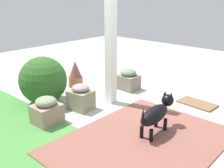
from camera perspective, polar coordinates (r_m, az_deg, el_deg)
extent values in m
plane|color=#A7AEA3|center=(4.63, 2.68, -5.46)|extent=(12.00, 12.00, 0.00)
cube|color=brown|center=(3.69, 6.40, -12.20)|extent=(1.80, 2.40, 0.02)
cube|color=white|center=(4.59, -0.27, 9.68)|extent=(0.15, 0.15, 2.34)
cube|color=gray|center=(5.54, 3.51, 0.41)|extent=(0.42, 0.35, 0.30)
ellipsoid|color=#65815D|center=(5.47, 3.55, 2.48)|extent=(0.33, 0.33, 0.15)
cube|color=gray|center=(4.61, -6.70, -3.41)|extent=(0.41, 0.38, 0.33)
ellipsoid|color=gray|center=(4.53, -6.80, -0.85)|extent=(0.30, 0.30, 0.13)
cube|color=gray|center=(4.23, -13.80, -6.25)|extent=(0.37, 0.41, 0.30)
ellipsoid|color=gray|center=(4.15, -14.02, -3.68)|extent=(0.33, 0.33, 0.15)
sphere|color=#2C5922|center=(4.92, -14.59, 0.77)|extent=(0.86, 0.86, 0.86)
cylinder|color=#9F5633|center=(5.74, -7.80, 0.49)|extent=(0.30, 0.30, 0.21)
cone|color=brown|center=(5.66, -7.93, 3.19)|extent=(0.27, 0.27, 0.35)
ellipsoid|color=black|center=(3.75, 9.12, -6.56)|extent=(0.26, 0.66, 0.24)
sphere|color=black|center=(4.02, 11.87, -3.45)|extent=(0.18, 0.18, 0.18)
cone|color=black|center=(4.01, 11.33, -1.94)|extent=(0.05, 0.05, 0.08)
cone|color=black|center=(3.97, 12.61, -2.26)|extent=(0.05, 0.05, 0.08)
cylinder|color=black|center=(4.04, 9.45, -8.05)|extent=(0.05, 0.05, 0.19)
cylinder|color=black|center=(3.98, 11.35, -8.62)|extent=(0.05, 0.05, 0.19)
cylinder|color=black|center=(3.73, 6.38, -10.31)|extent=(0.05, 0.05, 0.19)
cylinder|color=black|center=(3.67, 8.40, -10.98)|extent=(0.05, 0.05, 0.19)
cone|color=black|center=(3.45, 6.70, -6.14)|extent=(0.04, 0.04, 0.15)
cube|color=brown|center=(5.06, 17.82, -4.02)|extent=(0.67, 0.40, 0.03)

